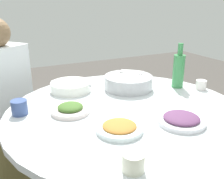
{
  "coord_description": "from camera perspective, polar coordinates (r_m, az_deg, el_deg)",
  "views": [
    {
      "loc": [
        0.6,
        1.05,
        1.28
      ],
      "look_at": [
        0.0,
        -0.16,
        0.8
      ],
      "focal_mm": 40.42,
      "sensor_mm": 36.0,
      "label": 1
    }
  ],
  "objects": [
    {
      "name": "rice_bowl",
      "position": [
        1.6,
        3.72,
        1.71
      ],
      "size": [
        0.3,
        0.3,
        0.09
      ],
      "color": "#B2B5BA",
      "rests_on": "round_dining_table"
    },
    {
      "name": "dish_greens",
      "position": [
        1.28,
        -9.38,
        -4.38
      ],
      "size": [
        0.2,
        0.2,
        0.05
      ],
      "color": "silver",
      "rests_on": "round_dining_table"
    },
    {
      "name": "diner_left",
      "position": [
        1.84,
        -23.49,
        0.88
      ],
      "size": [
        0.46,
        0.46,
        0.76
      ],
      "color": "#2D333D",
      "rests_on": "stool_for_diner_left"
    },
    {
      "name": "soup_bowl",
      "position": [
        1.58,
        -9.27,
        0.63
      ],
      "size": [
        0.25,
        0.25,
        0.06
      ],
      "color": "white",
      "rests_on": "round_dining_table"
    },
    {
      "name": "stool_for_diner_left",
      "position": [
        2.06,
        -21.45,
        -13.21
      ],
      "size": [
        0.31,
        0.31,
        0.42
      ],
      "primitive_type": "cylinder",
      "color": "brown",
      "rests_on": "ground"
    },
    {
      "name": "green_bottle",
      "position": [
        1.66,
        14.82,
        4.31
      ],
      "size": [
        0.07,
        0.07,
        0.28
      ],
      "color": "#3A8D4D",
      "rests_on": "round_dining_table"
    },
    {
      "name": "tea_cup_near",
      "position": [
        0.87,
        4.84,
        -16.03
      ],
      "size": [
        0.08,
        0.08,
        0.06
      ],
      "primitive_type": "cylinder",
      "color": "beige",
      "rests_on": "round_dining_table"
    },
    {
      "name": "dish_tofu_braise",
      "position": [
        1.1,
        1.7,
        -8.62
      ],
      "size": [
        0.2,
        0.2,
        0.04
      ],
      "color": "silver",
      "rests_on": "round_dining_table"
    },
    {
      "name": "round_dining_table",
      "position": [
        1.38,
        3.18,
        -9.06
      ],
      "size": [
        1.24,
        1.24,
        0.75
      ],
      "color": "#99999E",
      "rests_on": "ground"
    },
    {
      "name": "tea_cup_far",
      "position": [
        1.69,
        19.5,
        1.01
      ],
      "size": [
        0.07,
        0.07,
        0.06
      ],
      "primitive_type": "cylinder",
      "color": "white",
      "rests_on": "round_dining_table"
    },
    {
      "name": "tea_cup_side",
      "position": [
        1.32,
        -20.21,
        -3.83
      ],
      "size": [
        0.08,
        0.08,
        0.07
      ],
      "primitive_type": "cylinder",
      "color": "#394F8A",
      "rests_on": "round_dining_table"
    },
    {
      "name": "dish_eggplant",
      "position": [
        1.2,
        15.41,
        -6.57
      ],
      "size": [
        0.22,
        0.22,
        0.04
      ],
      "color": "silver",
      "rests_on": "round_dining_table"
    }
  ]
}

